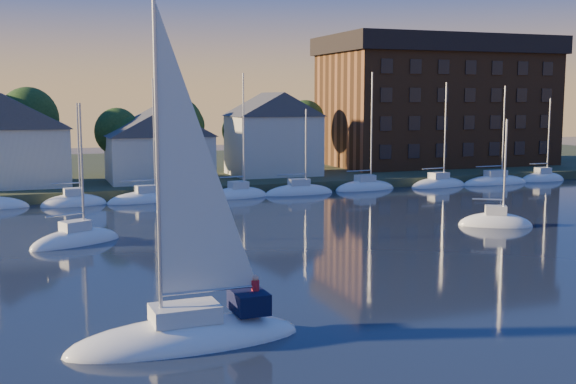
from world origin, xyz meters
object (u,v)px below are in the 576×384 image
hero_sailboat (189,328)px  drifting_sailboat_left (76,243)px  clubhouse_east (273,133)px  clubhouse_centre (159,144)px  drifting_sailboat_right (495,225)px  clubhouse_west (3,139)px  condo_block (436,100)px

hero_sailboat → drifting_sailboat_left: hero_sailboat is taller
clubhouse_east → hero_sailboat: 57.45m
clubhouse_centre → drifting_sailboat_right: bearing=-56.6°
clubhouse_west → drifting_sailboat_right: clubhouse_west is taller
hero_sailboat → drifting_sailboat_right: hero_sailboat is taller
clubhouse_centre → clubhouse_east: 14.17m
hero_sailboat → drifting_sailboat_right: 34.49m
clubhouse_west → clubhouse_east: clubhouse_east is taller
drifting_sailboat_left → hero_sailboat: bearing=-109.4°
clubhouse_east → condo_block: size_ratio=0.34×
clubhouse_west → hero_sailboat: hero_sailboat is taller
clubhouse_west → drifting_sailboat_left: (5.19, -28.93, -5.84)m
clubhouse_east → condo_block: bearing=12.9°
clubhouse_east → drifting_sailboat_right: size_ratio=1.09×
hero_sailboat → drifting_sailboat_left: 23.18m
clubhouse_centre → drifting_sailboat_right: clubhouse_centre is taller
clubhouse_east → hero_sailboat: bearing=-112.4°
hero_sailboat → clubhouse_centre: bearing=-100.6°
condo_block → drifting_sailboat_right: 45.28m
clubhouse_centre → drifting_sailboat_right: 38.71m
clubhouse_centre → clubhouse_east: bearing=8.1°
drifting_sailboat_right → condo_block: bearing=94.8°
clubhouse_centre → drifting_sailboat_left: drifting_sailboat_left is taller
clubhouse_west → condo_block: condo_block is taller
clubhouse_west → condo_block: size_ratio=0.44×
clubhouse_centre → hero_sailboat: (-7.76, -50.90, -4.50)m
clubhouse_centre → drifting_sailboat_left: 30.37m
condo_block → drifting_sailboat_right: condo_block is taller
drifting_sailboat_left → drifting_sailboat_right: size_ratio=1.14×
clubhouse_west → drifting_sailboat_left: clubhouse_west is taller
clubhouse_centre → condo_block: size_ratio=0.37×
clubhouse_centre → clubhouse_east: clubhouse_east is taller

